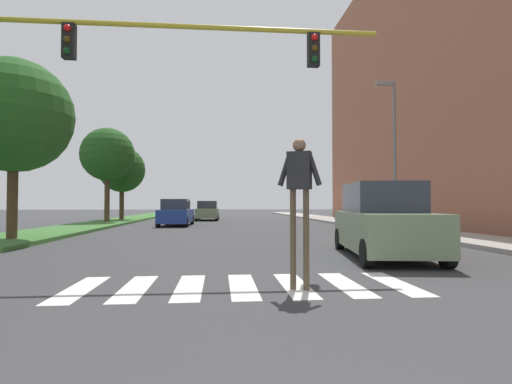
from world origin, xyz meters
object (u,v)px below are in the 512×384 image
(tree_mid, at_px, (14,116))
(traffic_light_gantry, at_px, (71,71))
(pedestrian_performer, at_px, (299,189))
(sedan_midblock, at_px, (176,213))
(tree_distant, at_px, (122,170))
(street_lamp_right, at_px, (393,141))
(tree_far, at_px, (108,155))
(sedan_distant, at_px, (208,211))
(suv_crossing, at_px, (383,222))

(tree_mid, distance_m, traffic_light_gantry, 7.27)
(pedestrian_performer, bearing_deg, sedan_midblock, 101.58)
(tree_distant, relative_size, traffic_light_gantry, 0.56)
(street_lamp_right, relative_size, pedestrian_performer, 3.01)
(traffic_light_gantry, height_order, pedestrian_performer, traffic_light_gantry)
(tree_mid, height_order, tree_far, tree_far)
(pedestrian_performer, xyz_separation_m, sedan_midblock, (-4.04, 19.70, -0.87))
(tree_far, bearing_deg, sedan_distant, 38.13)
(traffic_light_gantry, xyz_separation_m, street_lamp_right, (12.16, 10.35, 0.18))
(street_lamp_right, height_order, sedan_midblock, street_lamp_right)
(traffic_light_gantry, relative_size, suv_crossing, 2.15)
(street_lamp_right, distance_m, pedestrian_performer, 15.47)
(traffic_light_gantry, height_order, suv_crossing, traffic_light_gantry)
(sedan_distant, bearing_deg, pedestrian_performer, -85.40)
(tree_distant, bearing_deg, suv_crossing, -62.08)
(pedestrian_performer, bearing_deg, tree_far, 111.91)
(suv_crossing, bearing_deg, tree_distant, 117.92)
(tree_mid, xyz_separation_m, sedan_midblock, (4.75, 10.86, -3.83))
(sedan_distant, bearing_deg, sedan_midblock, -101.62)
(tree_far, bearing_deg, traffic_light_gantry, -77.24)
(tree_mid, bearing_deg, tree_distant, 91.01)
(tree_far, distance_m, sedan_midblock, 7.30)
(suv_crossing, height_order, sedan_midblock, suv_crossing)
(traffic_light_gantry, relative_size, street_lamp_right, 1.38)
(sedan_midblock, distance_m, sedan_distant, 8.76)
(tree_mid, height_order, sedan_midblock, tree_mid)
(street_lamp_right, distance_m, sedan_midblock, 13.77)
(tree_mid, relative_size, tree_far, 0.99)
(tree_distant, distance_m, sedan_midblock, 9.34)
(suv_crossing, distance_m, sedan_distant, 24.98)
(pedestrian_performer, distance_m, suv_crossing, 4.98)
(tree_distant, bearing_deg, sedan_midblock, -54.49)
(pedestrian_performer, relative_size, suv_crossing, 0.52)
(tree_mid, distance_m, tree_distant, 17.96)
(street_lamp_right, bearing_deg, tree_distant, 140.70)
(sedan_distant, bearing_deg, suv_crossing, -77.70)
(street_lamp_right, relative_size, sedan_distant, 1.66)
(tree_far, xyz_separation_m, street_lamp_right, (16.68, -9.64, -0.29))
(tree_far, relative_size, sedan_midblock, 1.47)
(sedan_midblock, bearing_deg, tree_mid, -113.61)
(tree_mid, bearing_deg, street_lamp_right, 15.02)
(tree_mid, height_order, suv_crossing, tree_mid)
(street_lamp_right, height_order, suv_crossing, street_lamp_right)
(traffic_light_gantry, distance_m, pedestrian_performer, 6.13)
(tree_mid, bearing_deg, sedan_midblock, 66.39)
(traffic_light_gantry, bearing_deg, sedan_distant, 84.63)
(tree_mid, distance_m, tree_far, 14.01)
(tree_far, height_order, pedestrian_performer, tree_far)
(tree_far, distance_m, street_lamp_right, 19.27)
(tree_distant, bearing_deg, traffic_light_gantry, -79.50)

